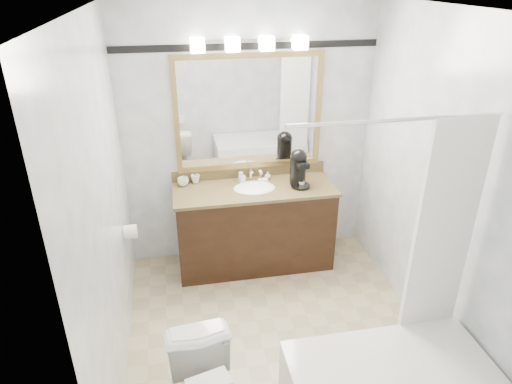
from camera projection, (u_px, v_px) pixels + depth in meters
room at (281, 197)px, 3.24m from camera, size 2.42×2.62×2.52m
vanity at (254, 225)px, 4.49m from camera, size 1.53×0.58×0.97m
mirror at (249, 113)px, 4.26m from camera, size 1.40×0.04×1.10m
vanity_light_bar at (250, 43)px, 3.93m from camera, size 1.02×0.14×0.12m
accent_stripe at (248, 46)px, 4.01m from camera, size 2.40×0.01×0.06m
bathtub at (392, 384)px, 2.96m from camera, size 1.30×0.75×1.96m
tp_roll at (130, 232)px, 3.87m from camera, size 0.11×0.12×0.12m
coffee_maker at (298, 167)px, 4.29m from camera, size 0.19×0.23×0.36m
cup_left at (183, 182)px, 4.34m from camera, size 0.12×0.12×0.08m
cup_right at (195, 179)px, 4.39m from camera, size 0.10×0.10×0.08m
soap_bottle_a at (242, 177)px, 4.39m from camera, size 0.07×0.07×0.11m
soap_bottle_b at (268, 175)px, 4.47m from camera, size 0.07×0.07×0.08m
soap_bar at (263, 180)px, 4.43m from camera, size 0.09×0.06×0.03m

